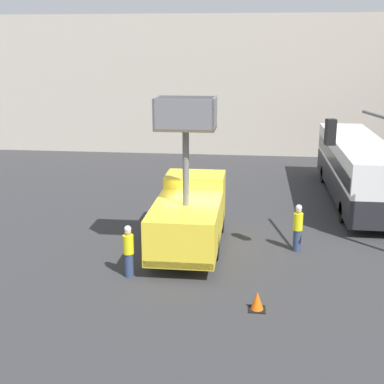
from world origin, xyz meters
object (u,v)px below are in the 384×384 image
Objects in this scene: utility_truck at (189,213)px; city_bus at (356,166)px; road_worker_near_truck at (128,251)px; road_worker_directing at (298,228)px; traffic_cone_near_truck at (257,301)px.

city_bus is at bearing 45.00° from utility_truck.
road_worker_near_truck is 0.99× the size of road_worker_directing.
road_worker_directing is 3.19× the size of traffic_cone_near_truck.
utility_truck is 3.33× the size of road_worker_near_truck.
city_bus is at bearing -111.84° from road_worker_directing.
utility_truck reaches higher than traffic_cone_near_truck.
city_bus is 20.09× the size of traffic_cone_near_truck.
utility_truck is at bearing 118.61° from traffic_cone_near_truck.
utility_truck reaches higher than city_bus.
traffic_cone_near_truck is at bearing 174.80° from city_bus.
utility_truck is 11.03m from city_bus.
city_bus is 6.37× the size of road_worker_near_truck.
utility_truck is 4.33m from road_worker_directing.
utility_truck is 5.81m from traffic_cone_near_truck.
road_worker_directing is at bearing 171.79° from city_bus.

